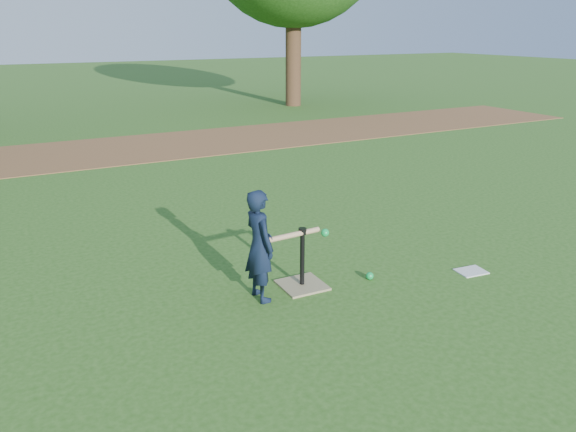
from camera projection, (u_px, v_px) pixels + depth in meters
name	position (u px, v px, depth m)	size (l,w,h in m)	color
ground	(292.00, 287.00, 5.58)	(80.00, 80.00, 0.00)	#285116
dirt_strip	(124.00, 149.00, 11.86)	(24.00, 3.00, 0.01)	brown
child	(259.00, 246.00, 5.19)	(0.39, 0.26, 1.07)	black
wiffle_ball_ground	(370.00, 276.00, 5.74)	(0.08, 0.08, 0.08)	#0D9941
clipboard	(471.00, 271.00, 5.93)	(0.30, 0.23, 0.01)	silver
batting_tee	(302.00, 276.00, 5.57)	(0.44, 0.44, 0.61)	#91825C
swing_action	(297.00, 235.00, 5.36)	(0.70, 0.14, 0.09)	tan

